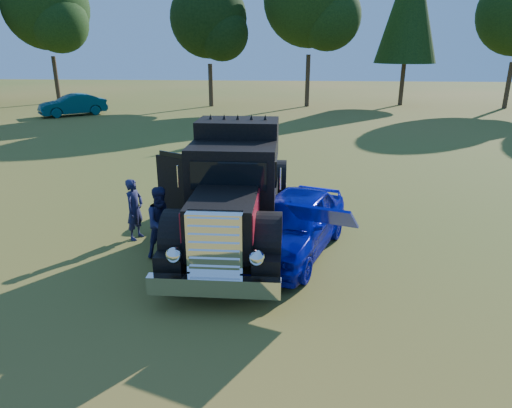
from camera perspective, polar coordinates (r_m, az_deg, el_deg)
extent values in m
plane|color=#345A1A|center=(10.57, -11.25, -8.08)|extent=(120.00, 120.00, 0.00)
cylinder|color=#2D2116|center=(42.78, 28.98, 12.84)|extent=(0.36, 0.36, 3.60)
cylinder|color=#2D2116|center=(41.65, 17.85, 14.77)|extent=(0.36, 0.36, 4.50)
cone|color=black|center=(41.71, 18.73, 22.81)|extent=(5.00, 5.00, 9.38)
cylinder|color=#2D2116|center=(39.14, 6.46, 15.05)|extent=(0.36, 0.36, 4.14)
sphere|color=black|center=(38.26, 9.02, 22.10)|extent=(5.06, 5.06, 5.06)
cylinder|color=#2D2116|center=(39.24, -5.68, 14.56)|extent=(0.36, 0.36, 3.42)
sphere|color=black|center=(39.17, -5.94, 22.05)|extent=(6.08, 6.08, 6.08)
sphere|color=black|center=(38.20, -4.30, 20.47)|extent=(4.18, 4.18, 4.18)
cylinder|color=#2D2116|center=(45.17, -23.68, 14.04)|extent=(0.36, 0.36, 3.96)
sphere|color=black|center=(45.20, -24.75, 21.51)|extent=(7.04, 7.04, 7.04)
sphere|color=black|center=(43.74, -23.45, 20.06)|extent=(4.84, 4.84, 4.84)
cylinder|color=black|center=(9.93, -10.13, -6.33)|extent=(0.32, 1.10, 1.10)
cylinder|color=black|center=(9.64, 2.14, -6.84)|extent=(0.32, 1.10, 1.10)
cylinder|color=black|center=(14.31, -5.48, 1.89)|extent=(0.32, 1.10, 1.10)
cylinder|color=black|center=(14.11, 2.95, 1.70)|extent=(0.32, 1.10, 1.10)
cylinder|color=black|center=(14.26, -4.18, 1.86)|extent=(0.32, 1.10, 1.10)
cylinder|color=black|center=(14.12, 1.61, 1.73)|extent=(0.32, 1.10, 1.10)
cube|color=black|center=(12.08, -2.32, -0.98)|extent=(1.60, 6.40, 0.28)
cube|color=white|center=(8.64, -5.31, -10.20)|extent=(2.50, 0.22, 0.36)
cube|color=white|center=(8.59, -5.12, -5.15)|extent=(1.05, 0.30, 1.30)
cube|color=black|center=(9.52, -4.11, -2.29)|extent=(1.35, 1.80, 1.10)
cube|color=maroon|center=(9.58, -8.23, -1.04)|extent=(0.02, 1.80, 0.60)
cube|color=maroon|center=(9.38, 0.04, -1.28)|extent=(0.02, 1.80, 0.60)
cylinder|color=black|center=(9.75, -9.70, -4.24)|extent=(0.55, 1.24, 1.24)
cylinder|color=black|center=(9.48, 1.56, -4.65)|extent=(0.55, 1.24, 1.24)
sphere|color=white|center=(8.77, -10.22, -6.31)|extent=(0.32, 0.32, 0.32)
sphere|color=white|center=(8.52, 0.06, -6.75)|extent=(0.32, 0.32, 0.32)
cube|color=black|center=(10.89, -2.96, 1.90)|extent=(2.05, 1.30, 2.10)
cube|color=black|center=(10.11, -3.49, 3.49)|extent=(1.70, 0.05, 0.65)
cube|color=black|center=(12.08, -2.20, 4.63)|extent=(2.05, 1.30, 2.50)
cube|color=black|center=(13.87, -1.39, 3.13)|extent=(2.00, 2.00, 0.35)
cube|color=black|center=(11.56, -10.16, 2.13)|extent=(0.99, 0.59, 1.50)
cube|color=#973915|center=(11.65, -10.19, 1.49)|extent=(0.75, 0.43, 0.75)
imported|color=#07109F|center=(11.01, 4.66, -2.40)|extent=(3.11, 4.68, 1.48)
cube|color=#07109F|center=(9.25, 8.34, -1.44)|extent=(1.54, 1.31, 0.67)
imported|color=#20354C|center=(12.12, -14.92, -0.65)|extent=(0.54, 0.67, 1.60)
imported|color=#1B2641|center=(10.94, -11.61, -2.24)|extent=(1.05, 1.00, 1.72)
imported|color=#092D3A|center=(36.26, -21.93, 11.42)|extent=(4.57, 4.13, 1.51)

